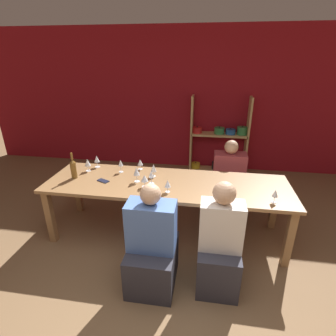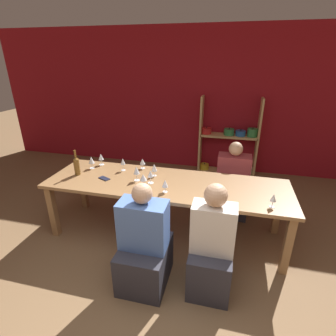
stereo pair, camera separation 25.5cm
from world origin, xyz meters
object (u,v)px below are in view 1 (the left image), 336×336
object	(u,v)px
person_near_a	(219,250)
wine_glass_red_c	(168,184)
cell_phone	(103,181)
wine_glass_empty_b	(121,163)
wine_glass_red_d	(145,179)
wine_glass_empty_c	(137,172)
person_near_b	(152,250)
person_far_a	(228,185)
wine_glass_empty_a	(87,163)
wine_glass_white_a	(140,163)
dining_table	(167,188)
shelf_unit	(220,145)
wine_glass_red_a	(97,159)
wine_bottle_green	(73,168)
wine_glass_red_b	(151,175)
wine_glass_red_e	(275,194)
wine_glass_white_b	(154,168)

from	to	relation	value
person_near_a	wine_glass_red_c	bearing A→B (deg)	139.24
wine_glass_red_c	cell_phone	bearing A→B (deg)	169.56
wine_glass_empty_b	wine_glass_red_d	size ratio (longest dim) A/B	1.14
wine_glass_red_d	wine_glass_empty_c	xyz separation A→B (m)	(-0.13, 0.12, 0.03)
wine_glass_empty_c	person_near_b	distance (m)	0.99
wine_glass_empty_c	person_far_a	world-z (taller)	person_far_a
cell_phone	wine_glass_red_d	bearing A→B (deg)	-7.08
wine_glass_empty_a	wine_glass_red_c	xyz separation A→B (m)	(1.14, -0.42, -0.02)
wine_glass_white_a	dining_table	bearing A→B (deg)	-39.86
shelf_unit	person_near_b	xyz separation A→B (m)	(-0.72, -3.03, -0.15)
wine_glass_red_a	wine_glass_red_c	bearing A→B (deg)	-27.97
wine_glass_red_c	wine_glass_white_a	bearing A→B (deg)	128.61
wine_glass_empty_a	cell_phone	distance (m)	0.43
shelf_unit	wine_glass_red_a	bearing A→B (deg)	-132.66
cell_phone	wine_bottle_green	bearing A→B (deg)	174.24
wine_glass_white_a	person_far_a	world-z (taller)	person_far_a
dining_table	wine_glass_empty_a	distance (m)	1.12
wine_glass_empty_c	person_near_b	world-z (taller)	person_near_b
wine_glass_red_b	person_far_a	distance (m)	1.37
wine_glass_red_a	wine_glass_red_e	xyz separation A→B (m)	(2.21, -0.62, -0.01)
shelf_unit	wine_glass_empty_b	world-z (taller)	shelf_unit
wine_glass_white_a	wine_glass_red_d	bearing A→B (deg)	-70.02
dining_table	wine_glass_red_b	world-z (taller)	wine_glass_red_b
wine_glass_red_b	cell_phone	bearing A→B (deg)	-177.62
wine_glass_empty_c	person_near_b	bearing A→B (deg)	-66.08
shelf_unit	person_near_a	xyz separation A→B (m)	(-0.07, -2.95, -0.12)
person_near_b	wine_glass_empty_c	bearing A→B (deg)	113.92
dining_table	person_far_a	bearing A→B (deg)	44.12
wine_glass_red_d	person_far_a	size ratio (longest dim) A/B	0.14
wine_glass_white_a	wine_glass_red_c	world-z (taller)	wine_glass_red_c
wine_glass_empty_c	person_near_a	xyz separation A→B (m)	(1.00, -0.71, -0.46)
dining_table	wine_glass_red_b	distance (m)	0.27
wine_glass_red_c	person_near_b	size ratio (longest dim) A/B	0.13
wine_glass_white_a	person_near_a	bearing A→B (deg)	-45.99
wine_bottle_green	wine_glass_red_b	world-z (taller)	wine_bottle_green
wine_glass_red_c	wine_glass_red_e	size ratio (longest dim) A/B	1.02
wine_bottle_green	wine_glass_empty_c	xyz separation A→B (m)	(0.80, 0.02, 0.00)
wine_glass_red_a	wine_glass_white_b	size ratio (longest dim) A/B	1.00
wine_glass_white_b	person_near_a	bearing A→B (deg)	-47.23
shelf_unit	wine_glass_red_e	xyz separation A→B (m)	(0.48, -2.50, 0.30)
wine_glass_red_b	cell_phone	xyz separation A→B (m)	(-0.60, -0.02, -0.11)
wine_glass_red_b	wine_glass_empty_c	size ratio (longest dim) A/B	0.89
wine_glass_red_b	wine_glass_red_a	bearing A→B (deg)	155.14
dining_table	wine_glass_empty_b	distance (m)	0.71
wine_bottle_green	person_far_a	size ratio (longest dim) A/B	0.31
wine_glass_red_c	person_near_b	xyz separation A→B (m)	(-0.06, -0.58, -0.45)
shelf_unit	person_near_b	world-z (taller)	shelf_unit
wine_glass_red_c	wine_bottle_green	bearing A→B (deg)	171.05
wine_glass_red_d	wine_glass_empty_c	distance (m)	0.18
wine_glass_white_a	cell_phone	xyz separation A→B (m)	(-0.36, -0.43, -0.09)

